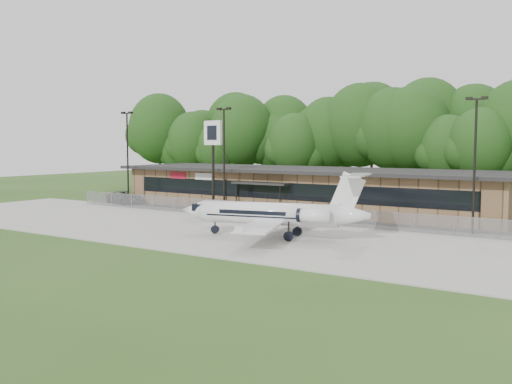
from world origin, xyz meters
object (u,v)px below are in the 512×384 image
Objects in this scene: terminal at (307,189)px; business_jet at (276,215)px; suv at (125,198)px; pole_sign at (213,142)px.

terminal is 18.12m from business_jet.
business_jet is (6.58, -16.88, -0.44)m from terminal.
suv is at bearing 144.68° from business_jet.
business_jet is at bearing -25.56° from pole_sign.
suv is (-19.81, -6.17, -1.45)m from terminal.
pole_sign reaches higher than business_jet.
pole_sign reaches higher than suv.
business_jet is 17.15m from pole_sign.
suv is 14.66m from pole_sign.
terminal is at bearing 98.06° from business_jet.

